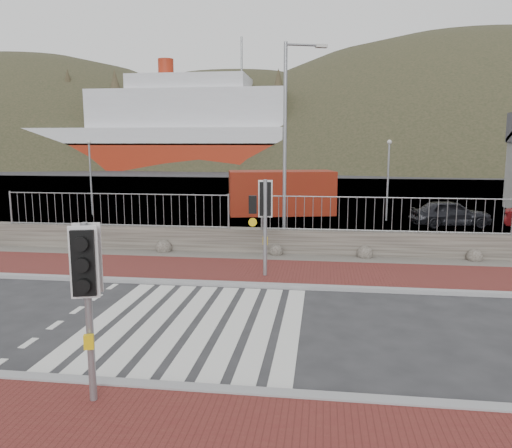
# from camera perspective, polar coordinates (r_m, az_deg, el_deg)

# --- Properties ---
(ground) EXTENTS (220.00, 220.00, 0.00)m
(ground) POSITION_cam_1_polar(r_m,az_deg,el_deg) (11.26, -6.98, -11.24)
(ground) COLOR #28282B
(ground) RESTS_ON ground
(sidewalk_far) EXTENTS (40.00, 3.00, 0.08)m
(sidewalk_far) POSITION_cam_1_polar(r_m,az_deg,el_deg) (15.44, -2.77, -5.38)
(sidewalk_far) COLOR maroon
(sidewalk_far) RESTS_ON ground
(kerb_near) EXTENTS (40.00, 0.25, 0.12)m
(kerb_near) POSITION_cam_1_polar(r_m,az_deg,el_deg) (8.61, -12.27, -17.70)
(kerb_near) COLOR gray
(kerb_near) RESTS_ON ground
(kerb_far) EXTENTS (40.00, 0.25, 0.12)m
(kerb_far) POSITION_cam_1_polar(r_m,az_deg,el_deg) (14.02, -3.88, -6.86)
(kerb_far) COLOR gray
(kerb_far) RESTS_ON ground
(zebra_crossing) EXTENTS (4.62, 5.60, 0.01)m
(zebra_crossing) POSITION_cam_1_polar(r_m,az_deg,el_deg) (11.25, -6.99, -11.22)
(zebra_crossing) COLOR silver
(zebra_crossing) RESTS_ON ground
(gravel_strip) EXTENTS (40.00, 1.50, 0.06)m
(gravel_strip) POSITION_cam_1_polar(r_m,az_deg,el_deg) (17.36, -1.57, -3.77)
(gravel_strip) COLOR #59544C
(gravel_strip) RESTS_ON ground
(stone_wall) EXTENTS (40.00, 0.60, 0.90)m
(stone_wall) POSITION_cam_1_polar(r_m,az_deg,el_deg) (18.04, -1.17, -1.91)
(stone_wall) COLOR #47423A
(stone_wall) RESTS_ON ground
(railing) EXTENTS (18.07, 0.07, 1.22)m
(railing) POSITION_cam_1_polar(r_m,az_deg,el_deg) (17.68, -1.26, 2.36)
(railing) COLOR gray
(railing) RESTS_ON stone_wall
(quay) EXTENTS (120.00, 40.00, 0.50)m
(quay) POSITION_cam_1_polar(r_m,az_deg,el_deg) (38.39, 3.56, 3.28)
(quay) COLOR #4C4C4F
(quay) RESTS_ON ground
(water) EXTENTS (220.00, 50.00, 0.05)m
(water) POSITION_cam_1_polar(r_m,az_deg,el_deg) (73.25, 5.55, 6.03)
(water) COLOR #3F4C54
(water) RESTS_ON ground
(ferry) EXTENTS (50.00, 16.00, 20.00)m
(ferry) POSITION_cam_1_polar(r_m,az_deg,el_deg) (82.77, -11.83, 9.95)
(ferry) COLOR maroon
(ferry) RESTS_ON ground
(hills_backdrop) EXTENTS (254.00, 90.00, 100.00)m
(hills_backdrop) POSITION_cam_1_polar(r_m,az_deg,el_deg) (101.81, 9.71, -6.36)
(hills_backdrop) COLOR #282D1B
(hills_backdrop) RESTS_ON ground
(traffic_signal_near) EXTENTS (0.45, 0.34, 2.80)m
(traffic_signal_near) POSITION_cam_1_polar(r_m,az_deg,el_deg) (7.69, -18.76, -5.61)
(traffic_signal_near) COLOR gray
(traffic_signal_near) RESTS_ON ground
(traffic_signal_far) EXTENTS (0.70, 0.29, 2.90)m
(traffic_signal_far) POSITION_cam_1_polar(r_m,az_deg,el_deg) (14.41, 0.90, 1.93)
(traffic_signal_far) COLOR gray
(traffic_signal_far) RESTS_ON ground
(streetlight) EXTENTS (1.54, 0.62, 7.47)m
(streetlight) POSITION_cam_1_polar(r_m,az_deg,el_deg) (18.38, 3.72, 10.04)
(streetlight) COLOR gray
(streetlight) RESTS_ON ground
(shipping_container) EXTENTS (6.19, 3.63, 2.42)m
(shipping_container) POSITION_cam_1_polar(r_m,az_deg,el_deg) (28.10, 2.90, 3.61)
(shipping_container) COLOR maroon
(shipping_container) RESTS_ON ground
(car_a) EXTENTS (3.90, 2.06, 1.26)m
(car_a) POSITION_cam_1_polar(r_m,az_deg,el_deg) (25.61, 21.32, 1.16)
(car_a) COLOR black
(car_a) RESTS_ON ground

